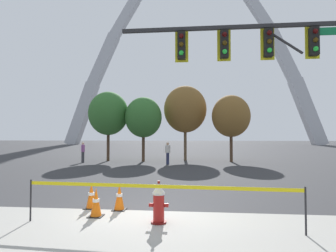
# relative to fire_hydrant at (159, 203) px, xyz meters

# --- Properties ---
(ground_plane) EXTENTS (240.00, 240.00, 0.00)m
(ground_plane) POSITION_rel_fire_hydrant_xyz_m (-0.54, 0.90, -0.47)
(ground_plane) COLOR #333335
(fire_hydrant) EXTENTS (0.46, 0.48, 0.99)m
(fire_hydrant) POSITION_rel_fire_hydrant_xyz_m (0.00, 0.00, 0.00)
(fire_hydrant) COLOR #5E0F0D
(fire_hydrant) RESTS_ON ground
(caution_tape_barrier) EXTENTS (6.25, 0.40, 1.00)m
(caution_tape_barrier) POSITION_rel_fire_hydrant_xyz_m (0.02, -0.35, 0.24)
(caution_tape_barrier) COLOR #232326
(caution_tape_barrier) RESTS_ON ground
(traffic_cone_by_hydrant) EXTENTS (0.36, 0.36, 0.73)m
(traffic_cone_by_hydrant) POSITION_rel_fire_hydrant_xyz_m (-1.24, 1.05, -0.11)
(traffic_cone_by_hydrant) COLOR black
(traffic_cone_by_hydrant) RESTS_ON ground
(traffic_cone_mid_sidewalk) EXTENTS (0.36, 0.36, 0.73)m
(traffic_cone_mid_sidewalk) POSITION_rel_fire_hydrant_xyz_m (-1.66, 0.36, -0.11)
(traffic_cone_mid_sidewalk) COLOR black
(traffic_cone_mid_sidewalk) RESTS_ON ground
(traffic_cone_curb_edge) EXTENTS (0.36, 0.36, 0.73)m
(traffic_cone_curb_edge) POSITION_rel_fire_hydrant_xyz_m (-2.08, 1.14, -0.11)
(traffic_cone_curb_edge) COLOR black
(traffic_cone_curb_edge) RESTS_ON ground
(traffic_signal_gantry) EXTENTS (7.82, 0.44, 6.00)m
(traffic_signal_gantry) POSITION_rel_fire_hydrant_xyz_m (3.63, 2.61, 3.94)
(traffic_signal_gantry) COLOR #232326
(traffic_signal_gantry) RESTS_ON ground
(monument_arch) EXTENTS (62.25, 2.77, 46.55)m
(monument_arch) POSITION_rel_fire_hydrant_xyz_m (-0.54, 61.59, 20.26)
(monument_arch) COLOR #B2B5BC
(monument_arch) RESTS_ON ground
(tree_far_left) EXTENTS (3.29, 3.29, 5.75)m
(tree_far_left) POSITION_rel_fire_hydrant_xyz_m (-6.40, 16.19, 3.47)
(tree_far_left) COLOR #473323
(tree_far_left) RESTS_ON ground
(tree_left_mid) EXTENTS (2.99, 2.99, 5.23)m
(tree_left_mid) POSITION_rel_fire_hydrant_xyz_m (-3.40, 15.99, 3.11)
(tree_left_mid) COLOR #473323
(tree_left_mid) RESTS_ON ground
(tree_center_left) EXTENTS (3.62, 3.62, 6.34)m
(tree_center_left) POSITION_rel_fire_hydrant_xyz_m (-0.06, 17.40, 3.87)
(tree_center_left) COLOR brown
(tree_center_left) RESTS_ON ground
(tree_center_right) EXTENTS (3.05, 3.05, 5.33)m
(tree_center_right) POSITION_rel_fire_hydrant_xyz_m (3.64, 16.28, 3.18)
(tree_center_right) COLOR #473323
(tree_center_right) RESTS_ON ground
(pedestrian_walking_left) EXTENTS (0.36, 0.39, 1.59)m
(pedestrian_walking_left) POSITION_rel_fire_hydrant_xyz_m (-7.85, 14.46, 0.35)
(pedestrian_walking_left) COLOR #38383D
(pedestrian_walking_left) RESTS_ON ground
(pedestrian_standing_center) EXTENTS (0.39, 0.34, 1.59)m
(pedestrian_standing_center) POSITION_rel_fire_hydrant_xyz_m (-1.20, 13.87, 0.35)
(pedestrian_standing_center) COLOR #232847
(pedestrian_standing_center) RESTS_ON ground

